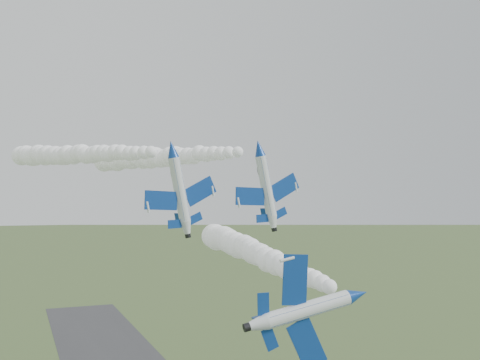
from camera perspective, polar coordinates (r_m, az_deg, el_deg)
The scene contains 6 objects.
jet_lead at distance 59.44m, azimuth 12.49°, elevation -11.87°, with size 4.37×14.37×11.65m.
smoke_trail_jet_lead at distance 87.82m, azimuth 1.67°, elevation -7.84°, with size 5.00×55.76×5.00m, color white, non-canonical shape.
jet_pair_left at distance 75.83m, azimuth -7.22°, elevation 3.31°, with size 11.65×13.91×4.05m.
smoke_trail_jet_pair_left at distance 112.02m, azimuth -17.55°, elevation 2.62°, with size 4.81×71.85×4.81m, color white, non-canonical shape.
jet_pair_right at distance 80.36m, azimuth 2.08°, elevation 3.45°, with size 11.65×14.07×4.11m.
smoke_trail_jet_pair_right at distance 115.69m, azimuth -9.25°, elevation 2.35°, with size 5.39×73.14×5.39m, color white, non-canonical shape.
Camera 1 is at (-22.35, -48.31, 38.01)m, focal length 40.00 mm.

